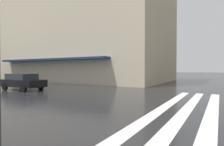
{
  "coord_description": "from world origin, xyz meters",
  "views": [
    {
      "loc": [
        -4.93,
        1.42,
        1.81
      ],
      "look_at": [
        7.24,
        8.34,
        1.52
      ],
      "focal_mm": 30.63,
      "sensor_mm": 36.0,
      "label": 1
    }
  ],
  "objects": [
    {
      "name": "car_black",
      "position": [
        5.5,
        16.21,
        0.76
      ],
      "size": [
        1.85,
        4.1,
        1.41
      ],
      "color": "black",
      "rests_on": "ground_plane"
    },
    {
      "name": "haussmann_block_mid",
      "position": [
        20.13,
        20.29,
        10.39
      ],
      "size": [
        16.46,
        25.1,
        21.22
      ],
      "color": "beige",
      "rests_on": "ground_plane"
    }
  ]
}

